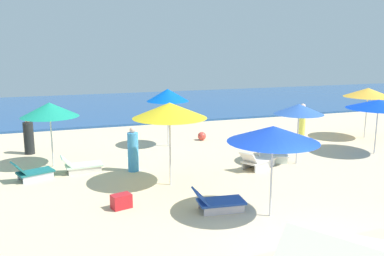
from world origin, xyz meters
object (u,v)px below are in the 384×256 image
at_px(umbrella_5, 50,110).
at_px(beachgoer_1, 133,151).
at_px(lounge_chair_2_0, 217,202).
at_px(umbrella_6, 168,95).
at_px(beach_ball_1, 202,136).
at_px(lounge_chair_5_0, 32,172).
at_px(beachgoer_2, 29,137).
at_px(lounge_chair_7_0, 257,161).
at_px(beachgoer_4, 302,121).
at_px(umbrella_1, 368,92).
at_px(lounge_chair_5_1, 81,165).
at_px(cooler_box_0, 121,201).
at_px(umbrella_3, 378,104).
at_px(umbrella_7, 299,109).
at_px(umbrella_0, 170,110).
at_px(umbrella_2, 273,134).
at_px(lounge_chair_7_1, 268,156).

height_order(umbrella_5, beachgoer_1, umbrella_5).
relative_size(lounge_chair_2_0, umbrella_6, 0.57).
bearing_deg(beach_ball_1, lounge_chair_5_0, -153.60).
xyz_separation_m(beachgoer_2, beach_ball_1, (7.45, 0.05, -0.50)).
bearing_deg(lounge_chair_7_0, beachgoer_4, -75.87).
relative_size(lounge_chair_2_0, lounge_chair_5_0, 1.03).
height_order(umbrella_1, lounge_chair_5_1, umbrella_1).
height_order(umbrella_5, beachgoer_2, umbrella_5).
xyz_separation_m(lounge_chair_2_0, beachgoer_1, (-1.45, 4.22, 0.47)).
height_order(lounge_chair_5_0, cooler_box_0, lounge_chair_5_0).
xyz_separation_m(umbrella_5, beach_ball_1, (6.56, 2.19, -1.90)).
xyz_separation_m(umbrella_5, beachgoer_4, (11.34, 1.34, -1.31)).
bearing_deg(lounge_chair_7_0, cooler_box_0, 84.52).
relative_size(umbrella_3, beachgoer_4, 1.56).
bearing_deg(umbrella_7, umbrella_3, 3.78).
bearing_deg(lounge_chair_7_0, beachgoer_1, 47.70).
relative_size(lounge_chair_2_0, beach_ball_1, 3.68).
bearing_deg(beach_ball_1, umbrella_6, -161.04).
relative_size(umbrella_1, lounge_chair_7_0, 1.49).
bearing_deg(beachgoer_4, umbrella_7, 7.28).
distance_m(beachgoer_2, beachgoer_4, 12.26).
bearing_deg(umbrella_0, beachgoer_2, 128.67).
bearing_deg(umbrella_2, umbrella_1, 37.20).
bearing_deg(lounge_chair_7_0, lounge_chair_2_0, 110.56).
bearing_deg(beachgoer_2, umbrella_0, 150.10).
bearing_deg(lounge_chair_7_0, lounge_chair_5_0, 53.22).
bearing_deg(umbrella_7, umbrella_6, 132.83).
bearing_deg(beachgoer_2, umbrella_5, 133.81).
bearing_deg(beachgoer_4, lounge_chair_7_0, -5.55).
xyz_separation_m(umbrella_1, cooler_box_0, (-12.27, -4.85, -1.98)).
bearing_deg(umbrella_1, umbrella_2, -142.80).
bearing_deg(umbrella_1, beachgoer_2, 172.25).
bearing_deg(beachgoer_4, umbrella_2, 4.99).
height_order(lounge_chair_7_1, beachgoer_1, beachgoer_1).
bearing_deg(beachgoer_2, lounge_chair_7_0, 169.95).
bearing_deg(lounge_chair_7_1, umbrella_6, 55.41).
height_order(umbrella_2, beachgoer_1, umbrella_2).
bearing_deg(umbrella_2, lounge_chair_7_1, 61.58).
bearing_deg(lounge_chair_2_0, beachgoer_4, -40.32).
height_order(lounge_chair_7_1, beachgoer_4, beachgoer_4).
distance_m(umbrella_6, beachgoer_2, 5.90).
height_order(umbrella_0, umbrella_6, umbrella_0).
height_order(umbrella_1, umbrella_6, umbrella_6).
relative_size(beachgoer_4, cooler_box_0, 3.06).
distance_m(beachgoer_1, beachgoer_4, 9.13).
bearing_deg(umbrella_1, umbrella_3, -123.27).
xyz_separation_m(lounge_chair_5_0, beachgoer_1, (3.33, -0.11, 0.46)).
bearing_deg(lounge_chair_5_0, lounge_chair_7_0, -120.87).
bearing_deg(lounge_chair_2_0, beachgoer_1, 24.34).
distance_m(umbrella_6, beach_ball_1, 2.78).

